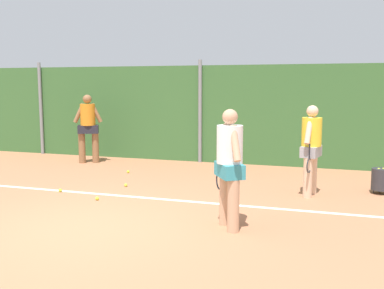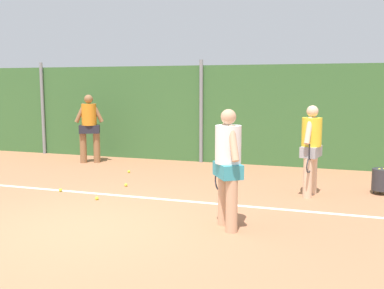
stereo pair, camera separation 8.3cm
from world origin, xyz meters
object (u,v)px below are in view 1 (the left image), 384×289
(player_foreground_near, at_px, (229,162))
(tennis_ball_0, at_px, (60,190))
(player_midcourt, at_px, (311,146))
(player_backcourt_far, at_px, (88,125))
(ball_hopper, at_px, (381,179))
(tennis_ball_2, at_px, (128,172))
(tennis_ball_4, at_px, (126,185))
(tennis_ball_1, at_px, (97,198))
(tennis_ball_3, at_px, (375,173))

(player_foreground_near, bearing_deg, tennis_ball_0, 39.06)
(player_midcourt, bearing_deg, player_foreground_near, -11.25)
(player_backcourt_far, relative_size, ball_hopper, 3.62)
(player_midcourt, bearing_deg, ball_hopper, 125.94)
(tennis_ball_2, height_order, tennis_ball_4, same)
(player_foreground_near, relative_size, tennis_ball_4, 26.92)
(tennis_ball_1, height_order, tennis_ball_2, same)
(ball_hopper, height_order, tennis_ball_4, ball_hopper)
(tennis_ball_1, xyz_separation_m, tennis_ball_3, (5.13, 4.14, 0.00))
(player_foreground_near, height_order, player_backcourt_far, player_backcourt_far)
(tennis_ball_2, bearing_deg, tennis_ball_0, -101.81)
(ball_hopper, height_order, tennis_ball_2, ball_hopper)
(player_midcourt, relative_size, tennis_ball_4, 26.35)
(player_foreground_near, bearing_deg, ball_hopper, -71.71)
(player_backcourt_far, xyz_separation_m, tennis_ball_2, (1.65, -0.98, -1.01))
(ball_hopper, distance_m, tennis_ball_4, 5.13)
(player_midcourt, distance_m, player_backcourt_far, 6.26)
(tennis_ball_4, bearing_deg, player_foreground_near, -36.94)
(tennis_ball_4, bearing_deg, tennis_ball_3, 30.17)
(ball_hopper, distance_m, tennis_ball_2, 5.64)
(player_foreground_near, height_order, tennis_ball_1, player_foreground_near)
(player_foreground_near, xyz_separation_m, ball_hopper, (2.36, 2.97, -0.70))
(player_foreground_near, bearing_deg, player_midcourt, -56.80)
(tennis_ball_1, distance_m, tennis_ball_2, 2.57)
(player_foreground_near, xyz_separation_m, tennis_ball_0, (-3.71, 1.19, -0.96))
(player_foreground_near, xyz_separation_m, tennis_ball_3, (2.44, 4.98, -0.96))
(tennis_ball_0, height_order, tennis_ball_2, same)
(tennis_ball_4, bearing_deg, tennis_ball_0, -141.67)
(player_backcourt_far, bearing_deg, ball_hopper, 143.15)
(player_midcourt, relative_size, player_backcourt_far, 0.94)
(tennis_ball_0, xyz_separation_m, tennis_ball_2, (0.45, 2.16, 0.00))
(ball_hopper, bearing_deg, tennis_ball_4, -169.17)
(player_midcourt, bearing_deg, tennis_ball_2, -90.06)
(tennis_ball_2, bearing_deg, tennis_ball_3, 16.02)
(tennis_ball_1, bearing_deg, tennis_ball_2, 102.87)
(tennis_ball_1, bearing_deg, player_foreground_near, -17.39)
(tennis_ball_0, bearing_deg, tennis_ball_4, 38.33)
(player_backcourt_far, distance_m, ball_hopper, 7.43)
(tennis_ball_1, relative_size, tennis_ball_3, 1.00)
(tennis_ball_4, bearing_deg, tennis_ball_2, 113.74)
(player_foreground_near, bearing_deg, tennis_ball_2, 11.07)
(tennis_ball_2, bearing_deg, tennis_ball_1, -77.13)
(tennis_ball_0, height_order, tennis_ball_3, same)
(player_backcourt_far, height_order, tennis_ball_0, player_backcourt_far)
(player_backcourt_far, bearing_deg, tennis_ball_4, 107.65)
(tennis_ball_2, distance_m, tennis_ball_3, 5.93)
(player_foreground_near, xyz_separation_m, tennis_ball_2, (-3.26, 3.34, -0.96))
(player_backcourt_far, relative_size, tennis_ball_3, 28.12)
(player_midcourt, distance_m, tennis_ball_3, 3.08)
(player_backcourt_far, distance_m, tennis_ball_3, 7.44)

